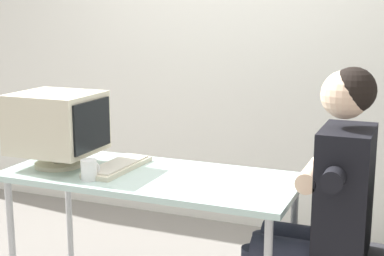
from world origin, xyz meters
The scene contains 7 objects.
wall_back centered at (0.30, 1.40, 1.50)m, with size 8.00×0.10×3.00m, color silver.
desk centered at (0.00, 0.00, 0.68)m, with size 1.46×0.63×0.74m.
crt_monitor centered at (-0.50, -0.05, 0.97)m, with size 0.42×0.38×0.38m.
keyboard centered at (-0.19, 0.02, 0.76)m, with size 0.17×0.45×0.03m.
office_chair centered at (1.02, 0.04, 0.48)m, with size 0.47×0.47×0.86m.
person_seated centered at (0.84, 0.04, 0.71)m, with size 0.67×0.57×1.30m.
desk_mug centered at (-0.23, -0.20, 0.79)m, with size 0.08×0.09×0.10m.
Camera 1 is at (1.21, -2.41, 1.53)m, focal length 52.92 mm.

